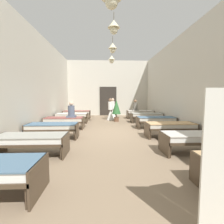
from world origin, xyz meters
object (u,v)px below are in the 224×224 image
Objects in this scene: nurse_mid_aisle at (113,111)px; patient_seated_secondary at (135,106)px; bed_right_row_2 at (170,126)px; bed_left_row_4 at (72,116)px; bed_left_row_5 at (77,113)px; bed_right_row_3 at (156,119)px; potted_plant at (116,108)px; bed_right_row_1 at (196,138)px; patient_seated_primary at (71,111)px; bed_left_row_1 at (31,140)px; nurse_near_aisle at (110,112)px; bed_right_row_5 at (140,112)px; bed_left_row_2 at (53,127)px; bed_left_row_3 at (64,120)px; bed_right_row_4 at (146,115)px.

nurse_mid_aisle is 1.86× the size of patient_seated_secondary.
bed_right_row_2 and bed_left_row_4 have the same top height.
bed_left_row_5 is 2.59m from nurse_mid_aisle.
potted_plant is (-1.84, 2.36, 0.42)m from bed_right_row_3.
bed_right_row_1 is 7.67m from patient_seated_secondary.
bed_right_row_2 is 5.96m from bed_left_row_4.
bed_left_row_1 is at bearing -95.25° from patient_seated_primary.
potted_plant reaches higher than bed_left_row_5.
nurse_near_aisle reaches higher than bed_right_row_3.
bed_right_row_5 is at bearing -7.56° from patient_seated_secondary.
bed_right_row_5 is at bearing 105.55° from nurse_near_aisle.
potted_plant reaches higher than bed_left_row_1.
bed_left_row_2 is at bearing -126.39° from patient_seated_secondary.
bed_right_row_3 is 4.96m from bed_left_row_4.
bed_right_row_2 is at bearing -22.51° from bed_left_row_3.
nurse_near_aisle is 1.07× the size of potted_plant.
bed_left_row_1 and bed_right_row_4 have the same top height.
bed_left_row_3 and bed_left_row_4 have the same top height.
bed_left_row_2 is at bearing -122.83° from potted_plant.
bed_right_row_4 is 2.47m from nurse_near_aisle.
bed_left_row_1 is 7.60m from bed_left_row_5.
bed_left_row_2 is 2.38× the size of patient_seated_secondary.
nurse_mid_aisle is at bearing 117.53° from bed_right_row_3.
bed_right_row_5 is (0.00, 3.80, 0.00)m from bed_right_row_3.
bed_right_row_5 is at bearing 90.00° from bed_right_row_4.
bed_right_row_5 is at bearing 38.09° from potted_plant.
bed_right_row_2 is at bearing 154.84° from nurse_mid_aisle.
bed_right_row_2 and bed_right_row_3 have the same top height.
nurse_mid_aisle is 1.69m from patient_seated_secondary.
patient_seated_primary reaches higher than bed_right_row_1.
bed_right_row_5 is 2.33m from nurse_near_aisle.
potted_plant is at bearing -27.63° from bed_left_row_5.
bed_left_row_4 is 1.28× the size of nurse_mid_aisle.
bed_right_row_3 and bed_right_row_5 have the same top height.
bed_right_row_4 is (4.59, 5.70, 0.00)m from bed_left_row_1.
potted_plant reaches higher than bed_right_row_3.
bed_left_row_5 is (-4.59, 7.60, 0.00)m from bed_right_row_1.
bed_right_row_5 is 2.00m from nurse_mid_aisle.
bed_left_row_1 and bed_left_row_2 have the same top height.
bed_left_row_1 and bed_right_row_3 have the same top height.
bed_right_row_1 is at bearing -51.18° from bed_left_row_4.
potted_plant is at bearing 127.87° from bed_right_row_3.
bed_right_row_2 is at bearing -90.00° from bed_right_row_4.
nurse_mid_aisle is (0.20, 0.82, 0.00)m from nurse_near_aisle.
bed_right_row_5 is 2.38× the size of patient_seated_primary.
bed_right_row_3 is at bearing 32.09° from nurse_near_aisle.
bed_right_row_1 is at bearing 13.92° from nurse_near_aisle.
potted_plant is (2.40, 2.35, -0.01)m from patient_seated_primary.
bed_left_row_2 is 1.00× the size of bed_left_row_4.
bed_left_row_3 is at bearing 140.35° from bed_right_row_1.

